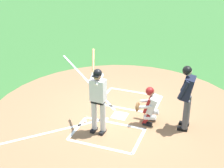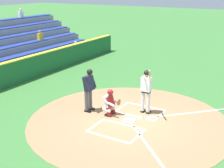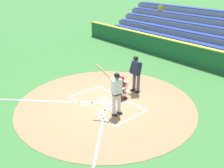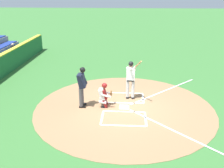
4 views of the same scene
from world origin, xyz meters
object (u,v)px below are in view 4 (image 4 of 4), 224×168
(catcher, at_px, (104,94))
(plate_umpire, at_px, (82,84))
(baseball, at_px, (142,101))
(batter, at_px, (131,77))

(catcher, height_order, plate_umpire, plate_umpire)
(plate_umpire, xyz_separation_m, baseball, (-0.69, 2.70, -1.04))
(catcher, xyz_separation_m, plate_umpire, (0.08, -0.98, 0.49))
(batter, bearing_deg, baseball, 59.81)
(batter, distance_m, baseball, 1.23)
(batter, relative_size, plate_umpire, 1.14)
(baseball, bearing_deg, plate_umpire, -75.67)
(batter, height_order, plate_umpire, batter)
(baseball, bearing_deg, batter, -120.19)
(catcher, xyz_separation_m, baseball, (-0.61, 1.72, -0.55))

